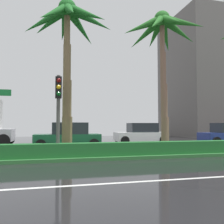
% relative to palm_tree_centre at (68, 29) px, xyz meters
% --- Properties ---
extents(ground_plane, '(90.00, 42.00, 0.10)m').
position_rel_palm_tree_centre_xyz_m(ground_plane, '(-2.50, 1.13, -6.46)').
color(ground_plane, black).
extents(median_strip, '(85.50, 4.00, 0.15)m').
position_rel_palm_tree_centre_xyz_m(median_strip, '(-2.50, 0.13, -6.33)').
color(median_strip, '#2D6B33').
rests_on(median_strip, ground_plane).
extents(median_hedge, '(76.50, 0.70, 0.60)m').
position_rel_palm_tree_centre_xyz_m(median_hedge, '(-2.50, -1.27, -5.96)').
color(median_hedge, '#1E6028').
rests_on(median_hedge, median_strip).
extents(palm_tree_centre, '(4.65, 4.71, 7.79)m').
position_rel_palm_tree_centre_xyz_m(palm_tree_centre, '(0.00, 0.00, 0.00)').
color(palm_tree_centre, olive).
rests_on(palm_tree_centre, median_strip).
extents(palm_tree_centre_right, '(4.69, 4.70, 7.98)m').
position_rel_palm_tree_centre_xyz_m(palm_tree_centre_right, '(5.41, 0.38, 0.28)').
color(palm_tree_centre_right, '#7F5B4A').
rests_on(palm_tree_centre_right, median_strip).
extents(traffic_signal_median_right, '(0.28, 0.43, 3.64)m').
position_rel_palm_tree_centre_xyz_m(traffic_signal_median_right, '(-0.45, -1.16, -3.75)').
color(traffic_signal_median_right, '#4C4C47').
rests_on(traffic_signal_median_right, median_strip).
extents(car_in_traffic_second, '(4.30, 2.02, 1.72)m').
position_rel_palm_tree_centre_xyz_m(car_in_traffic_second, '(0.36, 4.21, -5.58)').
color(car_in_traffic_second, '#195133').
rests_on(car_in_traffic_second, ground_plane).
extents(car_in_traffic_third, '(4.30, 2.02, 1.72)m').
position_rel_palm_tree_centre_xyz_m(car_in_traffic_third, '(6.62, 7.01, -5.58)').
color(car_in_traffic_third, white).
rests_on(car_in_traffic_third, ground_plane).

